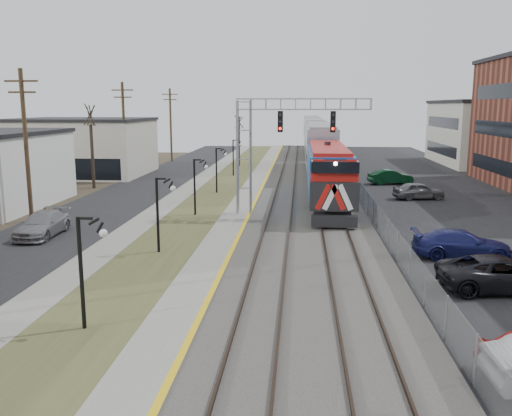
# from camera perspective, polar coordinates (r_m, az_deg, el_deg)

# --- Properties ---
(street_west) EXTENTS (7.00, 120.00, 0.04)m
(street_west) POSITION_cam_1_polar(r_m,az_deg,el_deg) (47.17, -13.76, 1.10)
(street_west) COLOR black
(street_west) RESTS_ON ground
(sidewalk) EXTENTS (2.00, 120.00, 0.08)m
(sidewalk) POSITION_cam_1_polar(r_m,az_deg,el_deg) (45.95, -8.43, 1.07)
(sidewalk) COLOR gray
(sidewalk) RESTS_ON ground
(grass_median) EXTENTS (4.00, 120.00, 0.06)m
(grass_median) POSITION_cam_1_polar(r_m,az_deg,el_deg) (45.37, -4.73, 1.01)
(grass_median) COLOR #454A27
(grass_median) RESTS_ON ground
(platform) EXTENTS (2.00, 120.00, 0.24)m
(platform) POSITION_cam_1_polar(r_m,az_deg,el_deg) (44.96, -0.96, 1.07)
(platform) COLOR gray
(platform) RESTS_ON ground
(ballast_bed) EXTENTS (8.00, 120.00, 0.20)m
(ballast_bed) POSITION_cam_1_polar(r_m,az_deg,el_deg) (44.76, 5.43, 0.96)
(ballast_bed) COLOR #595651
(ballast_bed) RESTS_ON ground
(parking_lot) EXTENTS (16.00, 120.00, 0.04)m
(parking_lot) POSITION_cam_1_polar(r_m,az_deg,el_deg) (46.52, 20.37, 0.60)
(parking_lot) COLOR black
(parking_lot) RESTS_ON ground
(platform_edge) EXTENTS (0.24, 120.00, 0.01)m
(platform_edge) POSITION_cam_1_polar(r_m,az_deg,el_deg) (44.87, 0.16, 1.22)
(platform_edge) COLOR gold
(platform_edge) RESTS_ON platform
(track_near) EXTENTS (1.58, 120.00, 0.15)m
(track_near) POSITION_cam_1_polar(r_m,az_deg,el_deg) (44.75, 2.87, 1.22)
(track_near) COLOR #2D2119
(track_near) RESTS_ON ballast_bed
(track_far) EXTENTS (1.58, 120.00, 0.15)m
(track_far) POSITION_cam_1_polar(r_m,az_deg,el_deg) (44.78, 7.35, 1.15)
(track_far) COLOR #2D2119
(track_far) RESTS_ON ballast_bed
(train) EXTENTS (3.00, 85.85, 5.33)m
(train) POSITION_cam_1_polar(r_m,az_deg,el_deg) (77.25, 6.31, 7.13)
(train) COLOR #124A99
(train) RESTS_ON ground
(signal_gantry) EXTENTS (9.00, 1.07, 8.15)m
(signal_gantry) POSITION_cam_1_polar(r_m,az_deg,el_deg) (37.23, 1.38, 7.54)
(signal_gantry) COLOR gray
(signal_gantry) RESTS_ON ground
(lampposts) EXTENTS (0.14, 62.14, 4.00)m
(lampposts) POSITION_cam_1_polar(r_m,az_deg,el_deg) (28.93, -10.17, -0.70)
(lampposts) COLOR black
(lampposts) RESTS_ON ground
(utility_poles) EXTENTS (0.28, 80.28, 10.00)m
(utility_poles) POSITION_cam_1_polar(r_m,az_deg,el_deg) (38.60, -23.03, 5.94)
(utility_poles) COLOR #4C3823
(utility_poles) RESTS_ON ground
(fence) EXTENTS (0.04, 120.00, 1.60)m
(fence) POSITION_cam_1_polar(r_m,az_deg,el_deg) (44.90, 10.81, 1.75)
(fence) COLOR gray
(fence) RESTS_ON ground
(bare_trees) EXTENTS (12.30, 42.30, 5.95)m
(bare_trees) POSITION_cam_1_polar(r_m,az_deg,el_deg) (50.88, -13.76, 4.82)
(bare_trees) COLOR #382D23
(bare_trees) RESTS_ON ground
(car_lot_c) EXTENTS (5.40, 2.80, 1.45)m
(car_lot_c) POSITION_cam_1_polar(r_m,az_deg,el_deg) (24.89, 24.51, -6.40)
(car_lot_c) COLOR black
(car_lot_c) RESTS_ON ground
(car_lot_d) EXTENTS (4.91, 2.05, 1.42)m
(car_lot_d) POSITION_cam_1_polar(r_m,az_deg,el_deg) (29.40, 20.82, -3.64)
(car_lot_d) COLOR #171B53
(car_lot_d) RESTS_ON ground
(car_lot_e) EXTENTS (4.42, 2.50, 1.42)m
(car_lot_e) POSITION_cam_1_polar(r_m,az_deg,el_deg) (46.70, 16.75, 1.71)
(car_lot_e) COLOR slate
(car_lot_e) RESTS_ON ground
(car_lot_f) EXTENTS (4.53, 2.40, 1.42)m
(car_lot_f) POSITION_cam_1_polar(r_m,az_deg,el_deg) (55.04, 13.97, 3.15)
(car_lot_f) COLOR #0B391D
(car_lot_f) RESTS_ON ground
(car_street_b) EXTENTS (2.09, 4.86, 1.40)m
(car_street_b) POSITION_cam_1_polar(r_m,az_deg,el_deg) (34.43, -21.56, -1.68)
(car_street_b) COLOR gray
(car_street_b) RESTS_ON ground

